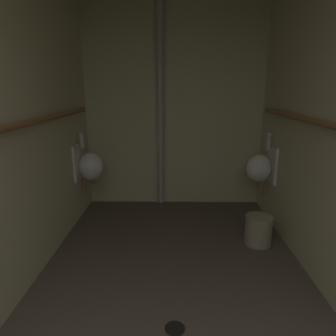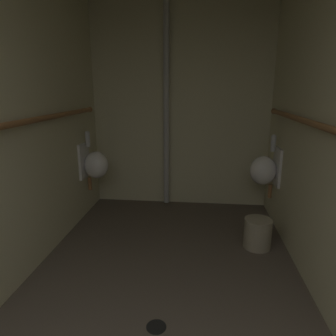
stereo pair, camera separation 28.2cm
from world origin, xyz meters
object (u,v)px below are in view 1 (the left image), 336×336
at_px(urinal_right_mid, 261,167).
at_px(floor_drain, 175,328).
at_px(waste_bin, 258,230).
at_px(standpipe_back_wall, 160,105).
at_px(urinal_left_mid, 89,165).

distance_m(urinal_right_mid, floor_drain, 2.18).
xyz_separation_m(urinal_right_mid, waste_bin, (-0.15, -0.61, -0.52)).
bearing_deg(waste_bin, standpipe_back_wall, 133.54).
relative_size(standpipe_back_wall, waste_bin, 8.77).
height_order(urinal_left_mid, floor_drain, urinal_left_mid).
relative_size(standpipe_back_wall, floor_drain, 19.22).
height_order(urinal_left_mid, urinal_right_mid, same).
relative_size(urinal_left_mid, standpipe_back_wall, 0.28).
bearing_deg(standpipe_back_wall, urinal_right_mid, -22.67).
bearing_deg(waste_bin, urinal_right_mid, 75.94).
relative_size(urinal_left_mid, urinal_right_mid, 1.00).
distance_m(urinal_left_mid, urinal_right_mid, 2.07).
bearing_deg(waste_bin, urinal_left_mid, 160.86).
xyz_separation_m(urinal_right_mid, standpipe_back_wall, (-1.21, 0.51, 0.70)).
relative_size(urinal_left_mid, waste_bin, 2.46).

